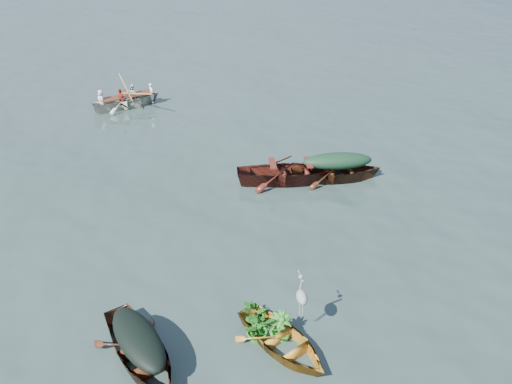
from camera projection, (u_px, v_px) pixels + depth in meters
ground at (260, 239)px, 13.15m from camera, size 140.00×140.00×0.00m
yellow_dinghy at (282, 348)px, 9.85m from camera, size 2.47×3.01×0.73m
dark_covered_boat at (142, 361)px, 9.57m from camera, size 2.63×3.70×0.86m
green_tarp_boat at (336, 180)px, 16.09m from camera, size 4.10×1.47×0.92m
open_wooden_boat at (290, 182)px, 15.96m from camera, size 4.79×1.88×1.11m
rowed_boat at (128, 107)px, 22.17m from camera, size 4.41×3.00×1.02m
dark_tarp_cover at (138, 337)px, 9.26m from camera, size 1.45×2.04×0.40m
green_tarp_cover at (338, 160)px, 15.74m from camera, size 2.25×0.81×0.52m
thwart_benches at (290, 166)px, 15.68m from camera, size 2.41×1.09×0.04m
heron at (302, 303)px, 9.79m from camera, size 0.45×0.49×0.92m
dinghy_weeds at (265, 307)px, 9.91m from camera, size 1.06×1.13×0.60m
rowers at (126, 88)px, 21.74m from camera, size 3.20×2.33×0.76m
oars at (127, 96)px, 21.91m from camera, size 1.66×2.60×0.06m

